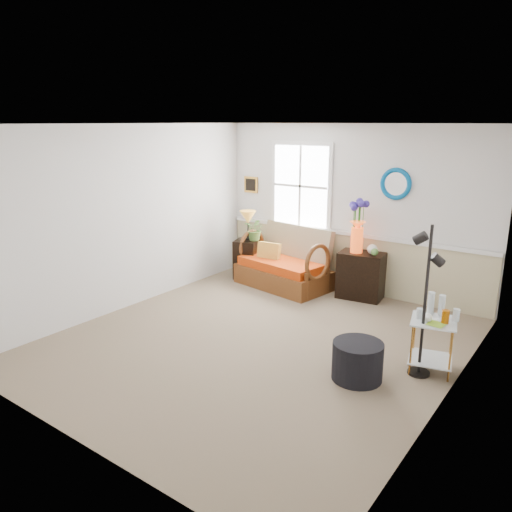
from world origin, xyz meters
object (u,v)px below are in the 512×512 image
Objects in this scene: loveseat at (284,258)px; ottoman at (357,361)px; lamp_stand at (247,259)px; side_table at (431,345)px; floor_lamp at (425,302)px; cabinet at (361,275)px.

ottoman is at bearing -33.38° from loveseat.
lamp_stand is 3.92m from side_table.
floor_lamp reaches higher than side_table.
cabinet is 2.34m from side_table.
floor_lamp is at bearing -20.93° from loveseat.
side_table is at bearing -22.37° from lamp_stand.
floor_lamp is at bearing -24.79° from lamp_stand.
loveseat is 3.24m from floor_lamp.
floor_lamp reaches higher than cabinet.
lamp_stand is at bearing 178.31° from cabinet.
lamp_stand is 3.73m from ottoman.
cabinet is (1.25, 0.23, -0.13)m from loveseat.
side_table is 0.55m from floor_lamp.
floor_lamp is (1.53, -1.86, 0.46)m from cabinet.
loveseat reaches higher than ottoman.
loveseat is 2.81× the size of ottoman.
loveseat is at bearing -177.20° from cabinet.
floor_lamp is (-0.07, -0.15, 0.53)m from side_table.
lamp_stand is 3.95m from floor_lamp.
lamp_stand is at bearing 149.45° from floor_lamp.
ottoman is at bearing -34.86° from lamp_stand.
ottoman is at bearing -131.25° from side_table.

